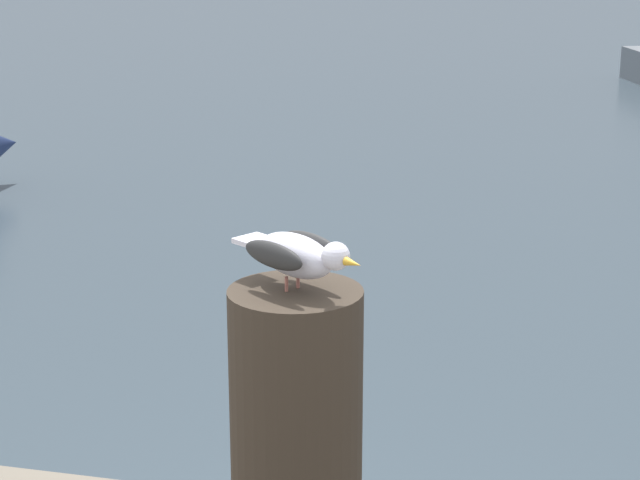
# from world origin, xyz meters

# --- Properties ---
(mooring_post) EXTENTS (0.32, 0.32, 0.85)m
(mooring_post) POSITION_xyz_m (0.55, -0.53, 1.62)
(mooring_post) COLOR #382D23
(mooring_post) RESTS_ON harbor_quay
(seagull) EXTENTS (0.35, 0.25, 0.14)m
(seagull) POSITION_xyz_m (0.55, -0.53, 2.14)
(seagull) COLOR #C67060
(seagull) RESTS_ON mooring_post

